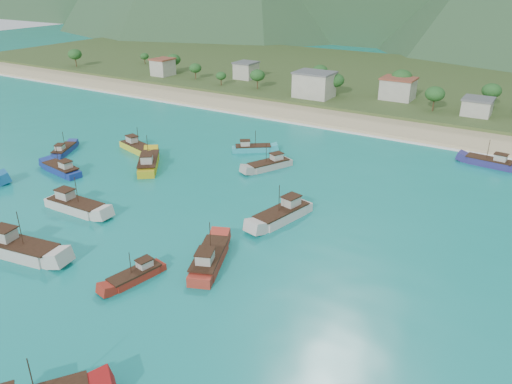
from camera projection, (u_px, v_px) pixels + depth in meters
The scene contains 18 objects.
ground at pixel (195, 252), 75.49m from camera, with size 600.00×600.00×0.00m, color #0B6E81.
beach at pixel (372, 125), 137.06m from camera, with size 400.00×18.00×1.20m, color beige.
land at pixel (427, 85), 184.60m from camera, with size 400.00×110.00×2.40m, color #385123.
surf_line at pixel (359, 134), 129.65m from camera, with size 400.00×2.50×0.08m, color white.
village at pixel (470, 101), 142.02m from camera, with size 208.80×22.35×7.52m.
vegetation at pixel (404, 90), 153.57m from camera, with size 275.78×25.48×8.91m.
boat_0 at pixel (490, 163), 108.03m from camera, with size 10.74×4.15×6.19m.
boat_1 at pixel (137, 148), 116.89m from camera, with size 11.35×6.01×6.43m.
boat_2 at pixel (62, 170), 104.30m from camera, with size 10.79×4.59×6.18m.
boat_4 at pixel (252, 149), 116.83m from camera, with size 9.05×7.70×5.46m.
boat_8 at pixel (282, 215), 84.77m from camera, with size 6.13×12.53×7.12m.
boat_9 at pixel (209, 260), 71.70m from camera, with size 7.50×12.11×6.89m.
boat_15 at pixel (136, 276), 68.54m from camera, with size 4.17×8.76×4.98m.
boat_16 at pixel (149, 163), 107.06m from camera, with size 10.48×12.16×7.37m.
boat_17 at pixel (64, 151), 115.68m from camera, with size 6.45×9.24×5.32m.
boat_19 at pixel (75, 206), 87.90m from camera, with size 12.05×3.86×7.06m.
boat_22 at pixel (20, 249), 74.06m from camera, with size 13.82×6.05×7.90m.
boat_25 at pixel (269, 165), 106.76m from camera, with size 7.10×10.56×6.05m.
Camera 1 is at (41.91, -50.83, 39.07)m, focal length 35.00 mm.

